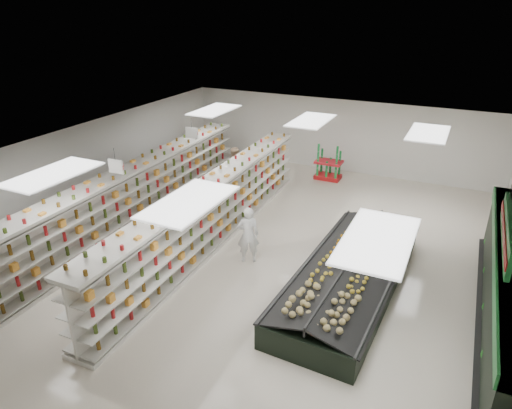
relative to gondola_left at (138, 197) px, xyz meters
The scene contains 15 objects.
floor 4.74m from the gondola_left, ahead, with size 16.00×16.00×0.00m, color beige.
ceiling 5.15m from the gondola_left, ahead, with size 14.00×16.00×0.02m, color white.
wall_back 9.49m from the gondola_left, 60.70° to the left, with size 14.00×0.02×3.20m, color white.
wall_front 9.04m from the gondola_left, 59.07° to the right, with size 14.00×0.02×3.20m, color white.
wall_left 2.46m from the gondola_left, behind, with size 0.02×16.00×3.20m, color white.
produce_wall_case 11.24m from the gondola_left, ahead, with size 0.93×8.00×2.20m.
aisle_sign_near 2.63m from the gondola_left, 64.29° to the right, with size 0.52×0.06×0.75m.
aisle_sign_far 3.00m from the gondola_left, 69.69° to the left, with size 0.52×0.06×0.75m.
hortifruti_banner 11.08m from the gondola_left, ahead, with size 0.12×3.20×0.95m.
gondola_left is the anchor object (origin of this frame).
gondola_center 2.98m from the gondola_left, ahead, with size 1.17×11.98×2.07m.
produce_island 7.66m from the gondola_left, ahead, with size 2.70×6.70×0.98m.
soda_endcap 8.35m from the gondola_left, 56.24° to the left, with size 1.13×0.77×1.45m.
shopper_main 4.58m from the gondola_left, ahead, with size 0.64×0.42×1.74m, color silver.
shopper_background 4.43m from the gondola_left, 68.48° to the left, with size 0.87×0.54×1.79m, color tan.
Camera 1 is at (5.09, -11.46, 7.09)m, focal length 32.00 mm.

